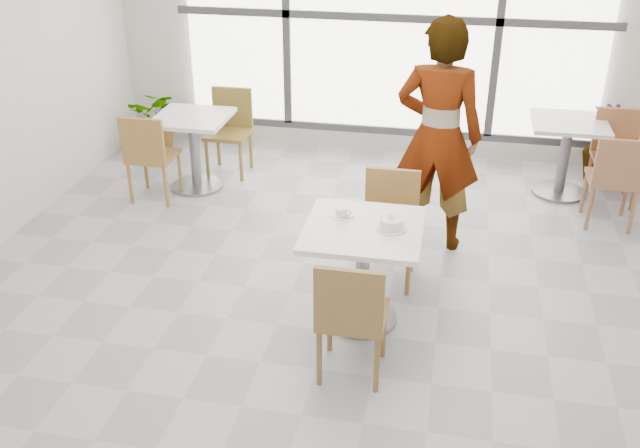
% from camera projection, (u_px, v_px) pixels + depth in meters
% --- Properties ---
extents(floor, '(7.00, 7.00, 0.00)m').
position_uv_depth(floor, '(328.00, 330.00, 5.04)').
color(floor, '#9E9EA5').
rests_on(floor, ground).
extents(wall_back, '(6.00, 0.00, 6.00)m').
position_uv_depth(wall_back, '(391.00, 16.00, 7.40)').
color(wall_back, silver).
rests_on(wall_back, ground).
extents(window, '(4.60, 0.07, 2.52)m').
position_uv_depth(window, '(391.00, 17.00, 7.34)').
color(window, white).
rests_on(window, ground).
extents(main_table, '(0.80, 0.80, 0.75)m').
position_uv_depth(main_table, '(363.00, 256.00, 4.93)').
color(main_table, white).
rests_on(main_table, ground).
extents(chair_near, '(0.42, 0.42, 0.87)m').
position_uv_depth(chair_near, '(351.00, 313.00, 4.36)').
color(chair_near, olive).
rests_on(chair_near, ground).
extents(chair_far, '(0.42, 0.42, 0.87)m').
position_uv_depth(chair_far, '(390.00, 219.00, 5.48)').
color(chair_far, olive).
rests_on(chair_far, ground).
extents(oatmeal_bowl, '(0.21, 0.21, 0.10)m').
position_uv_depth(oatmeal_bowl, '(391.00, 223.00, 4.78)').
color(oatmeal_bowl, silver).
rests_on(oatmeal_bowl, main_table).
extents(coffee_cup, '(0.16, 0.13, 0.07)m').
position_uv_depth(coffee_cup, '(342.00, 213.00, 4.95)').
color(coffee_cup, white).
rests_on(coffee_cup, main_table).
extents(person, '(0.76, 0.55, 1.94)m').
position_uv_depth(person, '(438.00, 136.00, 5.76)').
color(person, black).
rests_on(person, ground).
extents(bg_table_left, '(0.70, 0.70, 0.75)m').
position_uv_depth(bg_table_left, '(194.00, 142.00, 6.99)').
color(bg_table_left, white).
rests_on(bg_table_left, ground).
extents(bg_table_right, '(0.70, 0.70, 0.75)m').
position_uv_depth(bg_table_right, '(566.00, 147.00, 6.86)').
color(bg_table_right, silver).
rests_on(bg_table_right, ground).
extents(bg_chair_left_near, '(0.42, 0.42, 0.87)m').
position_uv_depth(bg_chair_left_near, '(149.00, 152.00, 6.70)').
color(bg_chair_left_near, olive).
rests_on(bg_chair_left_near, ground).
extents(bg_chair_left_far, '(0.42, 0.42, 0.87)m').
position_uv_depth(bg_chair_left_far, '(230.00, 125.00, 7.38)').
color(bg_chair_left_far, olive).
rests_on(bg_chair_left_far, ground).
extents(bg_chair_right_near, '(0.42, 0.42, 0.87)m').
position_uv_depth(bg_chair_right_near, '(615.00, 176.00, 6.22)').
color(bg_chair_right_near, '#946344').
rests_on(bg_chair_right_near, ground).
extents(bg_chair_right_far, '(0.42, 0.42, 0.87)m').
position_uv_depth(bg_chair_right_far, '(616.00, 149.00, 6.78)').
color(bg_chair_right_far, '#955C35').
rests_on(bg_chair_right_far, ground).
extents(plant_left, '(0.62, 0.54, 0.69)m').
position_uv_depth(plant_left, '(160.00, 119.00, 8.03)').
color(plant_left, '#497C3B').
rests_on(plant_left, ground).
extents(plant_right, '(0.48, 0.48, 0.78)m').
position_uv_depth(plant_right, '(606.00, 145.00, 7.18)').
color(plant_right, '#527E48').
rests_on(plant_right, ground).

